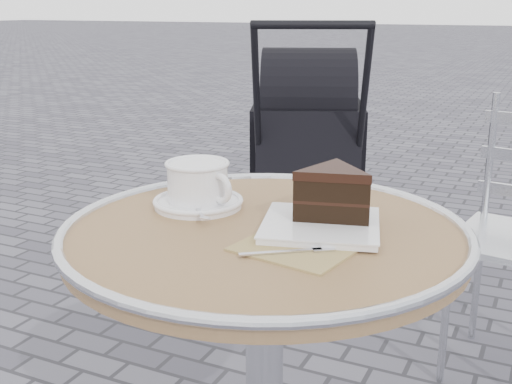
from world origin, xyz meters
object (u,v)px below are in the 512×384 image
at_px(cafe_table, 265,313).
at_px(baby_stroller, 307,147).
at_px(cake_plate_set, 330,201).
at_px(cappuccino_set, 198,187).

distance_m(cafe_table, baby_stroller, 1.87).
xyz_separation_m(cake_plate_set, baby_stroller, (-0.70, 1.72, -0.30)).
bearing_deg(cappuccino_set, baby_stroller, 122.85).
bearing_deg(cappuccino_set, cake_plate_set, 17.36).
distance_m(cafe_table, cappuccino_set, 0.27).
distance_m(cappuccino_set, cake_plate_set, 0.27).
relative_size(cappuccino_set, baby_stroller, 0.17).
height_order(cafe_table, cappuccino_set, cappuccino_set).
relative_size(cafe_table, baby_stroller, 0.67).
bearing_deg(baby_stroller, cafe_table, -92.97).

